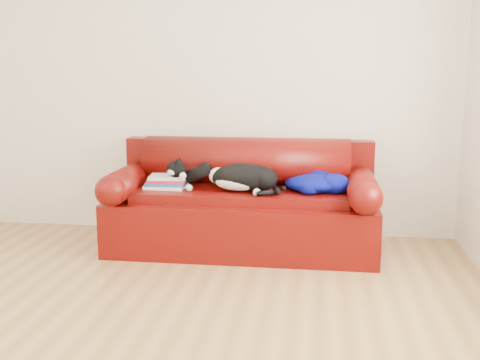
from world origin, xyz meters
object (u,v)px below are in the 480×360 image
(book_stack, at_px, (167,182))
(cat, at_px, (243,178))
(sofa_base, at_px, (242,220))
(blanket, at_px, (316,182))

(book_stack, xyz_separation_m, cat, (0.62, -0.06, 0.05))
(book_stack, bearing_deg, sofa_base, 5.93)
(sofa_base, relative_size, book_stack, 6.49)
(cat, bearing_deg, sofa_base, 111.16)
(sofa_base, bearing_deg, cat, -81.68)
(book_stack, relative_size, cat, 0.45)
(blanket, bearing_deg, sofa_base, 176.56)
(book_stack, bearing_deg, blanket, 1.32)
(sofa_base, height_order, cat, cat)
(cat, height_order, blanket, cat)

